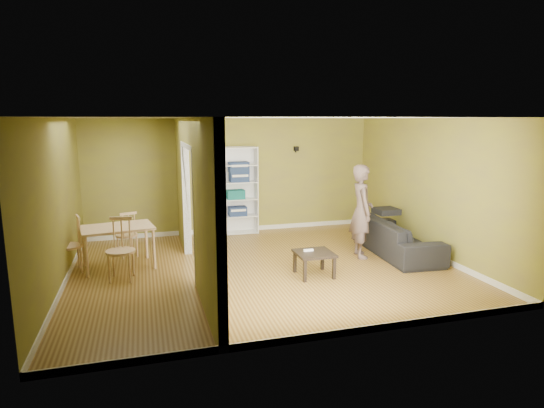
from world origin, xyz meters
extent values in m
plane|color=olive|center=(0.00, 0.00, 0.00)|extent=(6.50, 6.50, 0.00)
plane|color=white|center=(0.00, 0.00, 2.60)|extent=(6.50, 6.50, 0.00)
plane|color=olive|center=(0.00, 2.75, 1.30)|extent=(6.50, 0.00, 6.50)
plane|color=olive|center=(0.00, -2.75, 1.30)|extent=(6.50, 0.00, 6.50)
plane|color=olive|center=(-3.25, 0.00, 1.30)|extent=(0.00, 5.50, 5.50)
plane|color=olive|center=(3.25, 0.00, 1.30)|extent=(0.00, 5.50, 5.50)
cube|color=black|center=(1.50, 2.69, 1.90)|extent=(0.10, 0.10, 0.10)
imported|color=black|center=(2.70, 0.15, 0.43)|extent=(2.34, 1.13, 0.87)
imported|color=slate|center=(1.94, 0.17, 1.03)|extent=(0.85, 0.72, 2.06)
cube|color=white|center=(-0.32, 2.56, 0.99)|extent=(0.02, 0.36, 1.98)
cube|color=white|center=(0.50, 2.56, 0.99)|extent=(0.02, 0.36, 1.98)
cube|color=white|center=(0.09, 2.73, 0.99)|extent=(0.83, 0.02, 1.98)
cube|color=white|center=(0.09, 2.56, 0.02)|extent=(0.79, 0.36, 0.02)
cube|color=white|center=(0.09, 2.56, 0.41)|extent=(0.79, 0.36, 0.02)
cube|color=white|center=(0.09, 2.56, 0.80)|extent=(0.79, 0.36, 0.02)
cube|color=white|center=(0.09, 2.56, 1.18)|extent=(0.79, 0.36, 0.02)
cube|color=white|center=(0.09, 2.56, 1.57)|extent=(0.79, 0.36, 0.02)
cube|color=white|center=(0.09, 2.56, 1.96)|extent=(0.79, 0.36, 0.02)
cube|color=navy|center=(0.05, 2.56, 0.52)|extent=(0.40, 0.26, 0.21)
cube|color=#0B5B49|center=(0.02, 2.56, 0.91)|extent=(0.40, 0.26, 0.20)
cube|color=navy|center=(0.10, 2.56, 1.30)|extent=(0.43, 0.28, 0.22)
cube|color=navy|center=(0.09, 2.56, 1.53)|extent=(0.44, 0.29, 0.23)
cube|color=#352920|center=(0.70, -0.61, 0.38)|extent=(0.61, 0.61, 0.04)
cube|color=#352920|center=(0.45, -0.86, 0.18)|extent=(0.05, 0.05, 0.36)
cube|color=#352920|center=(0.95, -0.86, 0.18)|extent=(0.05, 0.05, 0.36)
cube|color=#352920|center=(0.45, -0.35, 0.18)|extent=(0.05, 0.05, 0.36)
cube|color=#352920|center=(0.95, -0.35, 0.18)|extent=(0.05, 0.05, 0.36)
cube|color=white|center=(0.63, -0.52, 0.42)|extent=(0.17, 0.04, 0.03)
cube|color=beige|center=(-2.45, 0.73, 0.72)|extent=(1.19, 0.79, 0.04)
cylinder|color=beige|center=(-3.00, 0.39, 0.35)|extent=(0.05, 0.05, 0.70)
cylinder|color=beige|center=(-1.91, 0.39, 0.35)|extent=(0.05, 0.05, 0.70)
cylinder|color=beige|center=(-3.00, 1.08, 0.35)|extent=(0.05, 0.05, 0.70)
cylinder|color=beige|center=(-1.91, 1.08, 0.35)|extent=(0.05, 0.05, 0.70)
camera|label=1|loc=(-1.97, -7.39, 2.58)|focal=30.00mm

